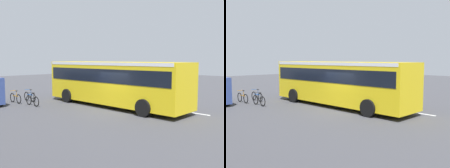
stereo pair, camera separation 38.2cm
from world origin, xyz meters
TOP-DOWN VIEW (x-y plane):
  - ground at (0.00, 0.00)m, footprint 80.00×80.00m
  - city_bus at (1.33, -0.97)m, footprint 11.54×2.85m
  - bicycle_black at (5.59, 2.93)m, footprint 1.77×0.44m
  - bicycle_blue at (7.52, 2.09)m, footprint 1.77×0.44m
  - bicycle_orange at (7.62, 3.22)m, footprint 1.77×0.44m
  - pedestrian at (-2.65, -3.73)m, footprint 0.38×0.38m
  - traffic_sign at (3.71, -4.90)m, footprint 0.08×0.60m
  - lane_dash_left at (-4.00, -2.74)m, footprint 2.00×0.20m
  - lane_dash_centre at (0.00, -2.74)m, footprint 2.00×0.20m
  - lane_dash_right at (4.00, -2.74)m, footprint 2.00×0.20m
  - lane_dash_rightmost at (8.00, -2.74)m, footprint 2.00×0.20m

SIDE VIEW (x-z plane):
  - ground at x=0.00m, z-range 0.00..0.00m
  - lane_dash_left at x=-4.00m, z-range 0.00..0.01m
  - lane_dash_centre at x=0.00m, z-range 0.00..0.01m
  - lane_dash_right at x=4.00m, z-range 0.00..0.01m
  - lane_dash_rightmost at x=8.00m, z-range 0.00..0.01m
  - bicycle_black at x=5.59m, z-range -0.11..0.85m
  - bicycle_blue at x=7.52m, z-range -0.11..0.85m
  - bicycle_orange at x=7.62m, z-range -0.11..0.85m
  - pedestrian at x=-2.65m, z-range -0.01..1.78m
  - city_bus at x=1.33m, z-range 0.31..3.46m
  - traffic_sign at x=3.71m, z-range 0.49..3.29m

